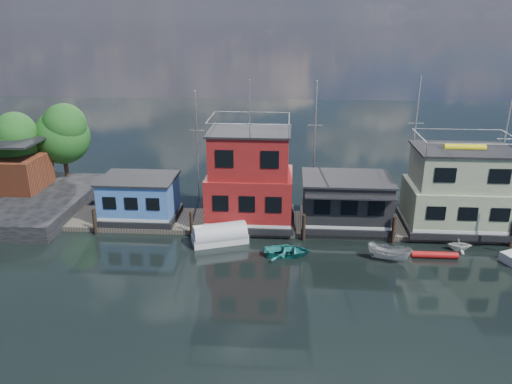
# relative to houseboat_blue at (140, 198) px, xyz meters

# --- Properties ---
(ground) EXTENTS (160.00, 160.00, 0.00)m
(ground) POSITION_rel_houseboat_blue_xyz_m (18.00, -12.00, -2.21)
(ground) COLOR black
(ground) RESTS_ON ground
(dock) EXTENTS (48.00, 5.00, 0.40)m
(dock) POSITION_rel_houseboat_blue_xyz_m (18.00, 0.00, -2.01)
(dock) COLOR #595147
(dock) RESTS_ON ground
(houseboat_blue) EXTENTS (6.40, 4.90, 3.66)m
(houseboat_blue) POSITION_rel_houseboat_blue_xyz_m (0.00, 0.00, 0.00)
(houseboat_blue) COLOR black
(houseboat_blue) RESTS_ON dock
(houseboat_red) EXTENTS (7.40, 5.90, 11.86)m
(houseboat_red) POSITION_rel_houseboat_blue_xyz_m (9.50, 0.00, 1.90)
(houseboat_red) COLOR black
(houseboat_red) RESTS_ON dock
(houseboat_dark) EXTENTS (7.40, 6.10, 4.06)m
(houseboat_dark) POSITION_rel_houseboat_blue_xyz_m (17.50, -0.02, 0.21)
(houseboat_dark) COLOR black
(houseboat_dark) RESTS_ON dock
(houseboat_green) EXTENTS (8.40, 5.90, 7.03)m
(houseboat_green) POSITION_rel_houseboat_blue_xyz_m (26.50, 0.00, 1.34)
(houseboat_green) COLOR black
(houseboat_green) RESTS_ON dock
(pilings) EXTENTS (42.28, 0.28, 2.20)m
(pilings) POSITION_rel_houseboat_blue_xyz_m (17.67, -2.80, -1.11)
(pilings) COLOR #2D2116
(pilings) RESTS_ON ground
(background_masts) EXTENTS (36.40, 0.16, 12.00)m
(background_masts) POSITION_rel_houseboat_blue_xyz_m (22.76, 6.00, 3.35)
(background_masts) COLOR silver
(background_masts) RESTS_ON ground
(shore) EXTENTS (12.40, 15.72, 8.24)m
(shore) POSITION_rel_houseboat_blue_xyz_m (-12.67, 3.86, 1.39)
(shore) COLOR black
(shore) RESTS_ON ground
(red_kayak) EXTENTS (3.40, 0.51, 0.50)m
(red_kayak) POSITION_rel_houseboat_blue_xyz_m (23.63, -5.20, -1.96)
(red_kayak) COLOR red
(red_kayak) RESTS_ON ground
(tarp_runabout) EXTENTS (4.62, 3.06, 1.75)m
(tarp_runabout) POSITION_rel_houseboat_blue_xyz_m (7.42, -3.75, -1.55)
(tarp_runabout) COLOR silver
(tarp_runabout) RESTS_ON ground
(motorboat) EXTENTS (3.43, 2.39, 1.24)m
(motorboat) POSITION_rel_houseboat_blue_xyz_m (20.17, -5.87, -1.59)
(motorboat) COLOR beige
(motorboat) RESTS_ON ground
(dinghy_teal) EXTENTS (3.59, 2.61, 0.73)m
(dinghy_teal) POSITION_rel_houseboat_blue_xyz_m (12.75, -5.58, -1.84)
(dinghy_teal) COLOR teal
(dinghy_teal) RESTS_ON ground
(dinghy_white) EXTENTS (1.92, 1.68, 0.97)m
(dinghy_white) POSITION_rel_houseboat_blue_xyz_m (25.83, -3.76, -1.72)
(dinghy_white) COLOR silver
(dinghy_white) RESTS_ON ground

